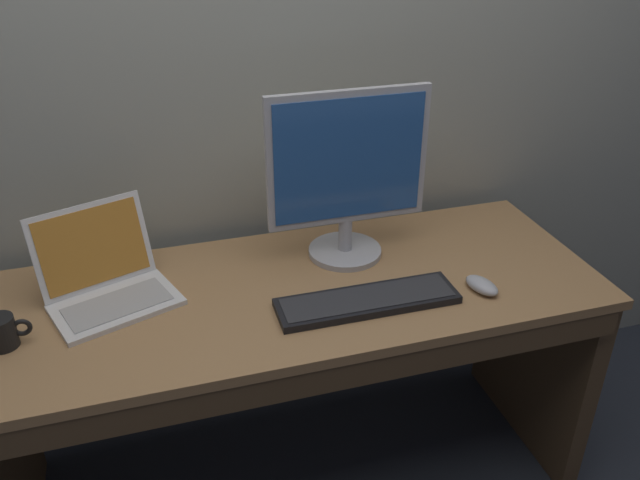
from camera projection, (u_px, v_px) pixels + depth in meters
ground_plane at (297, 476)px, 2.22m from camera, size 14.00×14.00×0.00m
desk at (295, 356)px, 1.95m from camera, size 1.77×0.67×0.77m
laptop_white at (106, 280)px, 1.77m from camera, size 0.39×0.36×0.25m
external_monitor at (348, 177)px, 1.88m from camera, size 0.48×0.22×0.52m
wired_keyboard at (367, 301)px, 1.77m from camera, size 0.50×0.14×0.02m
computer_mouse at (482, 285)px, 1.82m from camera, size 0.09×0.12×0.04m
coffee_mug at (2, 332)px, 1.59m from camera, size 0.11×0.07×0.08m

